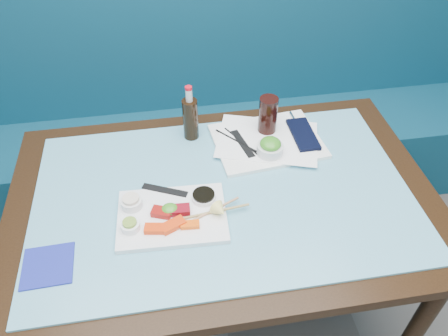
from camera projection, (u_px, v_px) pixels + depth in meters
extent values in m
cube|color=#0D3F55|center=(200.00, 158.00, 2.35)|extent=(3.00, 0.55, 0.45)
cube|color=#0D3F55|center=(191.00, 59.00, 2.18)|extent=(3.00, 0.12, 0.95)
cube|color=black|center=(223.00, 199.00, 1.45)|extent=(1.40, 0.90, 0.04)
cylinder|color=black|center=(417.00, 328.00, 1.51)|extent=(0.06, 0.06, 0.71)
cylinder|color=black|center=(69.00, 212.00, 1.90)|extent=(0.06, 0.06, 0.71)
cylinder|color=black|center=(341.00, 180.00, 2.04)|extent=(0.06, 0.06, 0.71)
cube|color=#5FA7BE|center=(223.00, 194.00, 1.43)|extent=(1.22, 0.76, 0.01)
cube|color=white|center=(172.00, 216.00, 1.34)|extent=(0.34, 0.25, 0.02)
cube|color=red|center=(156.00, 229.00, 1.29)|extent=(0.07, 0.05, 0.02)
cube|color=red|center=(173.00, 225.00, 1.30)|extent=(0.08, 0.06, 0.02)
cube|color=#FF560A|center=(190.00, 225.00, 1.30)|extent=(0.06, 0.03, 0.01)
cube|color=maroon|center=(162.00, 212.00, 1.33)|extent=(0.07, 0.06, 0.02)
cube|color=maroon|center=(180.00, 210.00, 1.34)|extent=(0.07, 0.04, 0.02)
ellipsoid|color=#3D891F|center=(170.00, 209.00, 1.34)|extent=(0.06, 0.06, 0.03)
cylinder|color=white|center=(130.00, 226.00, 1.29)|extent=(0.07, 0.07, 0.02)
cylinder|color=olive|center=(130.00, 222.00, 1.28)|extent=(0.04, 0.04, 0.01)
cylinder|color=white|center=(132.00, 203.00, 1.35)|extent=(0.08, 0.08, 0.03)
cylinder|color=beige|center=(131.00, 199.00, 1.34)|extent=(0.06, 0.06, 0.01)
cylinder|color=white|center=(204.00, 197.00, 1.38)|extent=(0.08, 0.08, 0.02)
cylinder|color=black|center=(204.00, 195.00, 1.37)|extent=(0.09, 0.09, 0.01)
cone|color=#FFEB78|center=(220.00, 211.00, 1.32)|extent=(0.06, 0.06, 0.05)
cube|color=black|center=(165.00, 190.00, 1.41)|extent=(0.15, 0.09, 0.00)
cylinder|color=#B07952|center=(208.00, 213.00, 1.34)|extent=(0.21, 0.10, 0.01)
cylinder|color=#A0844B|center=(211.00, 212.00, 1.34)|extent=(0.24, 0.04, 0.01)
cube|color=white|center=(267.00, 141.00, 1.61)|extent=(0.41, 0.33, 0.01)
cube|color=white|center=(267.00, 139.00, 1.60)|extent=(0.42, 0.35, 0.00)
cylinder|color=silver|center=(270.00, 149.00, 1.54)|extent=(0.11, 0.11, 0.04)
ellipsoid|color=#36871F|center=(270.00, 144.00, 1.52)|extent=(0.09, 0.09, 0.04)
cylinder|color=black|center=(268.00, 115.00, 1.60)|extent=(0.07, 0.07, 0.14)
cube|color=black|center=(303.00, 134.00, 1.61)|extent=(0.08, 0.19, 0.01)
cylinder|color=silver|center=(294.00, 118.00, 1.69)|extent=(0.01, 0.08, 0.01)
cylinder|color=black|center=(242.00, 144.00, 1.58)|extent=(0.16, 0.19, 0.01)
cylinder|color=black|center=(244.00, 143.00, 1.58)|extent=(0.11, 0.20, 0.01)
cube|color=black|center=(243.00, 144.00, 1.58)|extent=(0.06, 0.16, 0.00)
cylinder|color=black|center=(191.00, 119.00, 1.59)|extent=(0.07, 0.07, 0.16)
cylinder|color=silver|center=(189.00, 95.00, 1.51)|extent=(0.03, 0.03, 0.05)
cylinder|color=red|center=(188.00, 88.00, 1.49)|extent=(0.03, 0.03, 0.01)
cube|color=navy|center=(48.00, 266.00, 1.22)|extent=(0.14, 0.14, 0.01)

